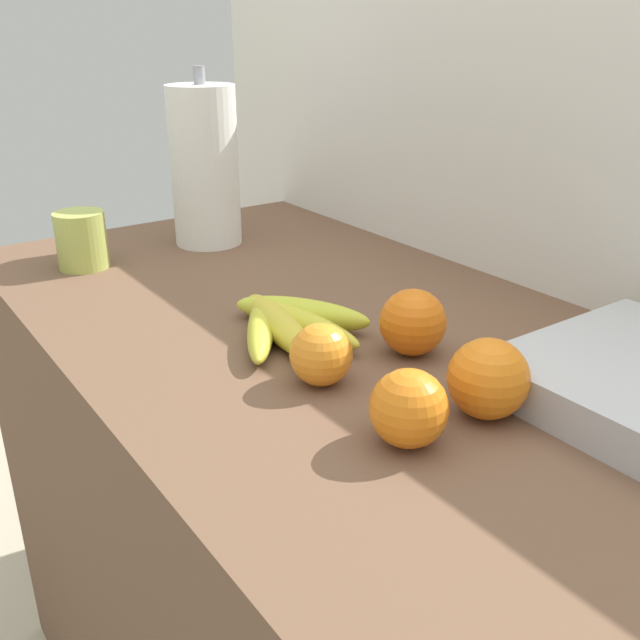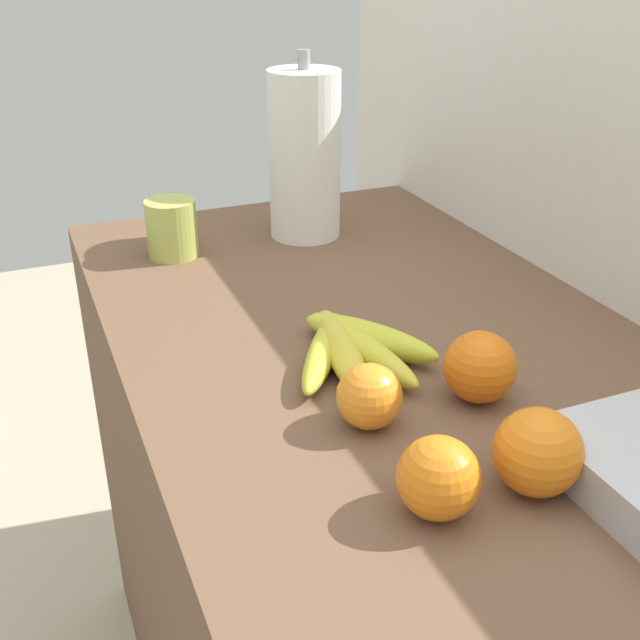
{
  "view_description": "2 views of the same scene",
  "coord_description": "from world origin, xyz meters",
  "px_view_note": "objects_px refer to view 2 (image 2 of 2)",
  "views": [
    {
      "loc": [
        0.41,
        -0.51,
        1.25
      ],
      "look_at": [
        -0.23,
        -0.05,
        0.92
      ],
      "focal_mm": 39.76,
      "sensor_mm": 36.0,
      "label": 1
    },
    {
      "loc": [
        0.45,
        -0.41,
        1.35
      ],
      "look_at": [
        -0.3,
        -0.1,
        0.94
      ],
      "focal_mm": 43.11,
      "sensor_mm": 36.0,
      "label": 2
    }
  ],
  "objects_px": {
    "orange_right": "(480,367)",
    "orange_back_left": "(438,478)",
    "paper_towel_roll": "(305,156)",
    "orange_back_right": "(369,396)",
    "orange_front": "(538,452)",
    "banana_bunch": "(350,346)",
    "mug": "(172,228)"
  },
  "relations": [
    {
      "from": "banana_bunch",
      "to": "orange_front",
      "type": "xyz_separation_m",
      "value": [
        0.29,
        0.06,
        0.02
      ]
    },
    {
      "from": "orange_right",
      "to": "paper_towel_roll",
      "type": "xyz_separation_m",
      "value": [
        -0.57,
        0.02,
        0.1
      ]
    },
    {
      "from": "banana_bunch",
      "to": "paper_towel_roll",
      "type": "height_order",
      "value": "paper_towel_roll"
    },
    {
      "from": "orange_front",
      "to": "mug",
      "type": "bearing_deg",
      "value": -165.81
    },
    {
      "from": "orange_right",
      "to": "orange_back_left",
      "type": "bearing_deg",
      "value": -43.26
    },
    {
      "from": "orange_back_right",
      "to": "banana_bunch",
      "type": "bearing_deg",
      "value": 163.55
    },
    {
      "from": "orange_back_left",
      "to": "mug",
      "type": "xyz_separation_m",
      "value": [
        -0.7,
        -0.08,
        0.01
      ]
    },
    {
      "from": "orange_right",
      "to": "orange_back_left",
      "type": "xyz_separation_m",
      "value": [
        0.15,
        -0.14,
        -0.0
      ]
    },
    {
      "from": "orange_back_left",
      "to": "paper_towel_roll",
      "type": "distance_m",
      "value": 0.74
    },
    {
      "from": "orange_back_left",
      "to": "orange_front",
      "type": "height_order",
      "value": "orange_front"
    },
    {
      "from": "banana_bunch",
      "to": "orange_back_left",
      "type": "height_order",
      "value": "orange_back_left"
    },
    {
      "from": "paper_towel_roll",
      "to": "mug",
      "type": "height_order",
      "value": "paper_towel_roll"
    },
    {
      "from": "orange_back_left",
      "to": "paper_towel_roll",
      "type": "relative_size",
      "value": 0.25
    },
    {
      "from": "orange_back_left",
      "to": "banana_bunch",
      "type": "bearing_deg",
      "value": 171.24
    },
    {
      "from": "orange_back_right",
      "to": "mug",
      "type": "bearing_deg",
      "value": -171.57
    },
    {
      "from": "banana_bunch",
      "to": "mug",
      "type": "xyz_separation_m",
      "value": [
        -0.42,
        -0.12,
        0.03
      ]
    },
    {
      "from": "orange_front",
      "to": "banana_bunch",
      "type": "bearing_deg",
      "value": -168.72
    },
    {
      "from": "orange_right",
      "to": "orange_front",
      "type": "bearing_deg",
      "value": -13.86
    },
    {
      "from": "banana_bunch",
      "to": "orange_back_left",
      "type": "xyz_separation_m",
      "value": [
        0.28,
        -0.04,
        0.02
      ]
    },
    {
      "from": "orange_right",
      "to": "mug",
      "type": "bearing_deg",
      "value": -158.63
    },
    {
      "from": "orange_right",
      "to": "orange_back_right",
      "type": "xyz_separation_m",
      "value": [
        0.0,
        -0.14,
        -0.01
      ]
    },
    {
      "from": "banana_bunch",
      "to": "orange_back_right",
      "type": "xyz_separation_m",
      "value": [
        0.13,
        -0.04,
        0.02
      ]
    },
    {
      "from": "orange_back_left",
      "to": "orange_back_right",
      "type": "height_order",
      "value": "orange_back_left"
    },
    {
      "from": "orange_right",
      "to": "orange_front",
      "type": "height_order",
      "value": "orange_front"
    },
    {
      "from": "paper_towel_roll",
      "to": "banana_bunch",
      "type": "bearing_deg",
      "value": -14.44
    },
    {
      "from": "orange_back_left",
      "to": "mug",
      "type": "relative_size",
      "value": 0.82
    },
    {
      "from": "banana_bunch",
      "to": "orange_right",
      "type": "distance_m",
      "value": 0.17
    },
    {
      "from": "orange_right",
      "to": "mug",
      "type": "relative_size",
      "value": 0.88
    },
    {
      "from": "banana_bunch",
      "to": "orange_back_left",
      "type": "relative_size",
      "value": 2.86
    },
    {
      "from": "mug",
      "to": "orange_front",
      "type": "bearing_deg",
      "value": 14.19
    },
    {
      "from": "banana_bunch",
      "to": "orange_back_right",
      "type": "relative_size",
      "value": 3.09
    },
    {
      "from": "orange_right",
      "to": "orange_back_right",
      "type": "bearing_deg",
      "value": -89.97
    }
  ]
}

